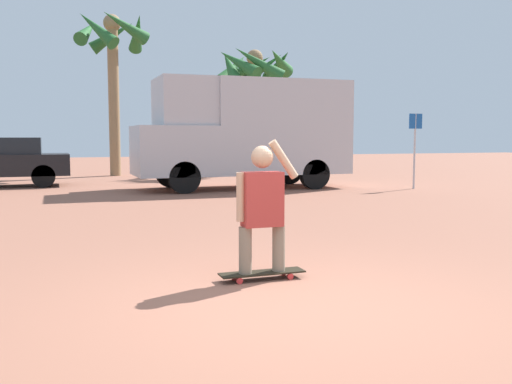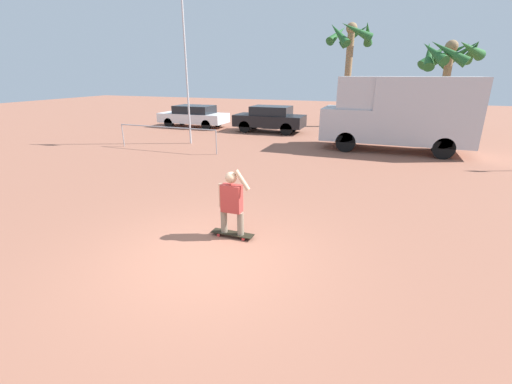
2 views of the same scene
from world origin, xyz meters
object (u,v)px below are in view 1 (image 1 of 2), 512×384
(skateboard, at_px, (262,273))
(street_sign, at_px, (415,140))
(camper_van, at_px, (246,130))
(parked_car_black, at_px, (0,161))
(palm_tree_center_background, at_px, (112,48))
(palm_tree_near_van, at_px, (254,71))
(person_skateboarder, at_px, (262,202))

(skateboard, bearing_deg, street_sign, 47.31)
(skateboard, distance_m, camper_van, 11.18)
(skateboard, relative_size, parked_car_black, 0.23)
(palm_tree_center_background, xyz_separation_m, street_sign, (7.80, -8.81, -3.55))
(skateboard, distance_m, palm_tree_near_van, 17.82)
(skateboard, distance_m, parked_car_black, 14.03)
(skateboard, distance_m, person_skateboarder, 0.78)
(parked_car_black, bearing_deg, camper_van, -23.15)
(camper_van, xyz_separation_m, palm_tree_center_background, (-3.16, 6.95, 3.24))
(person_skateboarder, distance_m, palm_tree_near_van, 17.65)
(parked_car_black, xyz_separation_m, palm_tree_near_van, (9.30, 2.86, 3.37))
(palm_tree_center_background, bearing_deg, person_skateboarder, -90.65)
(person_skateboarder, relative_size, camper_van, 0.23)
(palm_tree_near_van, bearing_deg, street_sign, -73.07)
(palm_tree_center_background, bearing_deg, skateboard, -90.65)
(parked_car_black, xyz_separation_m, palm_tree_center_background, (3.85, 3.95, 4.18))
(palm_tree_near_van, xyz_separation_m, street_sign, (2.35, -7.72, -2.74))
(street_sign, bearing_deg, skateboard, -132.69)
(skateboard, height_order, parked_car_black, parked_car_black)
(person_skateboarder, bearing_deg, skateboard, 0.00)
(street_sign, bearing_deg, person_skateboarder, -132.70)
(camper_van, height_order, palm_tree_center_background, palm_tree_center_background)
(skateboard, bearing_deg, camper_van, 72.29)
(person_skateboarder, relative_size, palm_tree_near_van, 0.28)
(person_skateboarder, xyz_separation_m, street_sign, (8.00, 8.67, 0.59))
(palm_tree_near_van, distance_m, street_sign, 8.52)
(camper_van, distance_m, palm_tree_near_van, 6.75)
(palm_tree_near_van, bearing_deg, person_skateboarder, -109.01)
(camper_van, relative_size, parked_car_black, 1.53)
(skateboard, distance_m, street_sign, 11.87)
(palm_tree_near_van, bearing_deg, palm_tree_center_background, 168.69)
(palm_tree_near_van, distance_m, palm_tree_center_background, 5.62)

